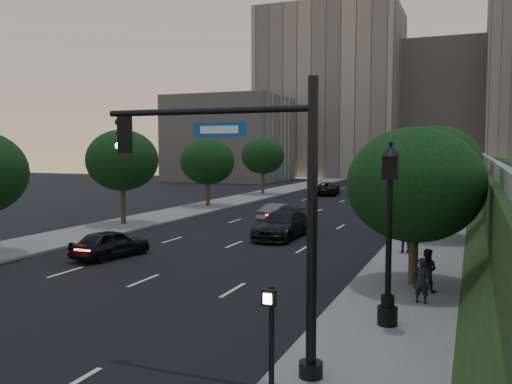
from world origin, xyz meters
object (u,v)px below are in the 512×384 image
at_px(street_lamp, 389,242).
at_px(pedestrian_b, 427,270).
at_px(sedan_mid_left, 281,213).
at_px(sedan_near_right, 282,225).
at_px(pedestrian_a, 422,280).
at_px(pedestrian_c, 406,234).
at_px(sedan_far_left, 327,189).
at_px(traffic_signal_mast, 267,223).
at_px(sedan_far_right, 387,204).
at_px(sedan_near_left, 111,243).

distance_m(street_lamp, pedestrian_b, 4.76).
xyz_separation_m(sedan_mid_left, sedan_near_right, (2.36, -6.71, 0.12)).
relative_size(pedestrian_a, pedestrian_c, 0.82).
bearing_deg(sedan_far_left, traffic_signal_mast, 95.67).
bearing_deg(sedan_far_right, pedestrian_c, -78.39).
relative_size(street_lamp, pedestrian_b, 3.53).
xyz_separation_m(street_lamp, sedan_near_right, (-8.36, 14.43, -1.82)).
distance_m(traffic_signal_mast, sedan_far_left, 50.62).
bearing_deg(pedestrian_c, sedan_far_left, -80.38).
relative_size(sedan_far_left, pedestrian_c, 2.88).
distance_m(street_lamp, sedan_far_left, 46.86).
distance_m(street_lamp, pedestrian_c, 11.82).
height_order(sedan_near_right, pedestrian_a, pedestrian_a).
bearing_deg(sedan_far_left, sedan_near_left, 81.54).
bearing_deg(pedestrian_c, street_lamp, 82.63).
bearing_deg(sedan_near_left, sedan_near_right, -112.94).
distance_m(sedan_near_left, pedestrian_b, 15.13).
xyz_separation_m(street_lamp, sedan_mid_left, (-10.72, 21.14, -1.94)).
height_order(traffic_signal_mast, pedestrian_b, traffic_signal_mast).
distance_m(sedan_near_left, sedan_mid_left, 15.80).
distance_m(traffic_signal_mast, pedestrian_b, 9.67).
bearing_deg(traffic_signal_mast, pedestrian_b, 71.46).
xyz_separation_m(pedestrian_a, pedestrian_c, (-1.52, 8.93, 0.17)).
xyz_separation_m(street_lamp, pedestrian_c, (-0.79, 11.70, -1.53)).
height_order(sedan_far_left, pedestrian_c, pedestrian_c).
relative_size(traffic_signal_mast, street_lamp, 1.25).
bearing_deg(sedan_far_right, pedestrian_a, -78.94).
bearing_deg(sedan_far_right, sedan_mid_left, -129.12).
relative_size(traffic_signal_mast, sedan_far_left, 1.28).
distance_m(sedan_mid_left, pedestrian_a, 21.65).
xyz_separation_m(sedan_near_left, sedan_mid_left, (3.57, 15.40, -0.02)).
height_order(traffic_signal_mast, sedan_far_right, traffic_signal_mast).
bearing_deg(pedestrian_a, street_lamp, 84.01).
xyz_separation_m(sedan_near_right, pedestrian_a, (9.09, -11.66, 0.12)).
relative_size(street_lamp, pedestrian_c, 2.96).
relative_size(sedan_near_right, pedestrian_a, 3.60).
bearing_deg(pedestrian_b, sedan_mid_left, -43.60).
relative_size(sedan_near_left, pedestrian_b, 2.64).
distance_m(traffic_signal_mast, sedan_near_left, 16.08).
relative_size(sedan_near_left, pedestrian_a, 2.68).
xyz_separation_m(traffic_signal_mast, sedan_mid_left, (-8.54, 25.55, -2.98)).
bearing_deg(sedan_mid_left, traffic_signal_mast, 125.03).
bearing_deg(pedestrian_b, sedan_far_right, -66.54).
distance_m(sedan_near_right, pedestrian_c, 8.05).
bearing_deg(sedan_near_right, street_lamp, -58.89).
bearing_deg(pedestrian_c, sedan_near_left, 12.55).
distance_m(street_lamp, sedan_near_right, 16.77).
relative_size(sedan_far_left, pedestrian_a, 3.50).
bearing_deg(pedestrian_a, sedan_near_left, -2.44).
bearing_deg(pedestrian_c, sedan_mid_left, -54.79).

